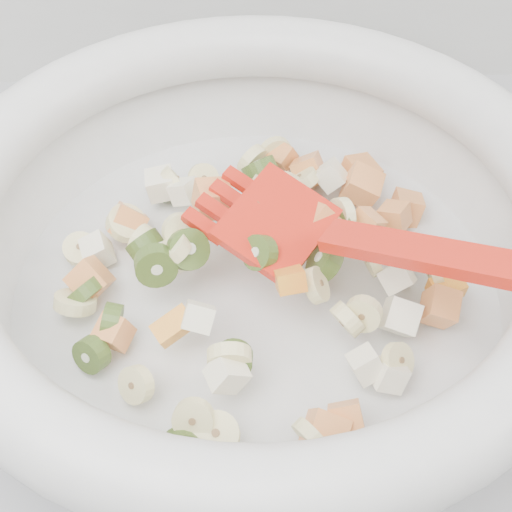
{
  "coord_description": "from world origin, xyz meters",
  "views": [
    {
      "loc": [
        -0.15,
        1.11,
        1.32
      ],
      "look_at": [
        -0.14,
        1.46,
        0.95
      ],
      "focal_mm": 55.0,
      "sensor_mm": 36.0,
      "label": 1
    }
  ],
  "objects": [
    {
      "name": "mixing_bowl",
      "position": [
        -0.14,
        1.46,
        0.96
      ],
      "size": [
        0.44,
        0.42,
        0.15
      ],
      "color": "silver",
      "rests_on": "counter"
    }
  ]
}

